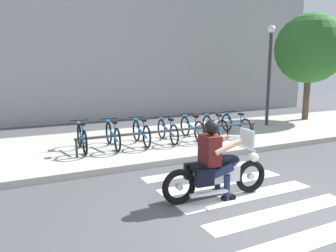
{
  "coord_description": "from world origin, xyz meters",
  "views": [
    {
      "loc": [
        -3.61,
        -3.63,
        2.3
      ],
      "look_at": [
        -0.1,
        3.42,
        0.9
      ],
      "focal_mm": 35.09,
      "sensor_mm": 36.0,
      "label": 1
    }
  ],
  "objects": [
    {
      "name": "crosswalk_stripe_1",
      "position": [
        0.23,
        -0.8,
        0.0
      ],
      "size": [
        2.8,
        0.4,
        0.01
      ],
      "primitive_type": "cube",
      "color": "white",
      "rests_on": "ground"
    },
    {
      "name": "crosswalk_stripe_5",
      "position": [
        0.23,
        2.4,
        0.0
      ],
      "size": [
        2.8,
        0.4,
        0.01
      ],
      "primitive_type": "cube",
      "color": "white",
      "rests_on": "ground"
    },
    {
      "name": "tree_near_rack",
      "position": [
        7.75,
        6.12,
        3.07
      ],
      "size": [
        2.83,
        2.83,
        4.5
      ],
      "color": "brown",
      "rests_on": "ground"
    },
    {
      "name": "bicycle_0",
      "position": [
        -1.9,
        4.83,
        0.51
      ],
      "size": [
        0.48,
        1.62,
        0.79
      ],
      "color": "black",
      "rests_on": "sidewalk"
    },
    {
      "name": "bicycle_5",
      "position": [
        2.24,
        4.83,
        0.49
      ],
      "size": [
        0.48,
        1.57,
        0.74
      ],
      "color": "black",
      "rests_on": "sidewalk"
    },
    {
      "name": "crosswalk_stripe_4",
      "position": [
        0.23,
        1.6,
        0.0
      ],
      "size": [
        2.8,
        0.4,
        0.01
      ],
      "primitive_type": "cube",
      "color": "white",
      "rests_on": "ground"
    },
    {
      "name": "bike_rack",
      "position": [
        0.58,
        4.28,
        0.58
      ],
      "size": [
        5.57,
        0.07,
        0.49
      ],
      "color": "#333338",
      "rests_on": "sidewalk"
    },
    {
      "name": "bicycle_6",
      "position": [
        3.07,
        4.83,
        0.49
      ],
      "size": [
        0.48,
        1.68,
        0.73
      ],
      "color": "black",
      "rests_on": "sidewalk"
    },
    {
      "name": "motorcycle",
      "position": [
        -0.34,
        0.97,
        0.46
      ],
      "size": [
        2.08,
        0.68,
        1.21
      ],
      "color": "black",
      "rests_on": "ground"
    },
    {
      "name": "rider",
      "position": [
        -0.42,
        0.98,
        0.82
      ],
      "size": [
        0.65,
        0.57,
        1.43
      ],
      "color": "#591919",
      "rests_on": "ground"
    },
    {
      "name": "crosswalk_stripe_3",
      "position": [
        0.23,
        0.8,
        0.0
      ],
      "size": [
        2.8,
        0.4,
        0.01
      ],
      "primitive_type": "cube",
      "color": "white",
      "rests_on": "ground"
    },
    {
      "name": "bicycle_4",
      "position": [
        1.41,
        4.83,
        0.5
      ],
      "size": [
        0.48,
        1.6,
        0.76
      ],
      "color": "black",
      "rests_on": "sidewalk"
    },
    {
      "name": "ground_plane",
      "position": [
        0.0,
        0.0,
        0.0
      ],
      "size": [
        48.0,
        48.0,
        0.0
      ],
      "primitive_type": "plane",
      "color": "#4C4C4F"
    },
    {
      "name": "bicycle_1",
      "position": [
        -1.07,
        4.83,
        0.5
      ],
      "size": [
        0.48,
        1.65,
        0.77
      ],
      "color": "black",
      "rests_on": "sidewalk"
    },
    {
      "name": "street_lamp",
      "position": [
        5.23,
        5.72,
        2.35
      ],
      "size": [
        0.28,
        0.28,
        3.83
      ],
      "color": "#2D2D33",
      "rests_on": "ground"
    },
    {
      "name": "crosswalk_stripe_2",
      "position": [
        0.23,
        0.0,
        0.0
      ],
      "size": [
        2.8,
        0.4,
        0.01
      ],
      "primitive_type": "cube",
      "color": "white",
      "rests_on": "ground"
    },
    {
      "name": "building_backdrop",
      "position": [
        0.0,
        11.02,
        3.43
      ],
      "size": [
        24.0,
        1.2,
        6.85
      ],
      "primitive_type": "cube",
      "color": "#9F9F9F",
      "rests_on": "ground"
    },
    {
      "name": "bicycle_2",
      "position": [
        -0.25,
        4.83,
        0.5
      ],
      "size": [
        0.48,
        1.58,
        0.76
      ],
      "color": "black",
      "rests_on": "sidewalk"
    },
    {
      "name": "bicycle_3",
      "position": [
        0.58,
        4.83,
        0.48
      ],
      "size": [
        0.48,
        1.57,
        0.73
      ],
      "color": "black",
      "rests_on": "sidewalk"
    },
    {
      "name": "sidewalk",
      "position": [
        0.0,
        5.32,
        0.07
      ],
      "size": [
        24.0,
        4.4,
        0.15
      ],
      "primitive_type": "cube",
      "color": "#B7B2A8",
      "rests_on": "ground"
    }
  ]
}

